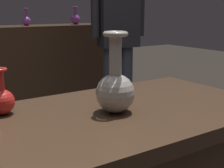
% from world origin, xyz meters
% --- Properties ---
extents(vase_centerpiece, '(0.13, 0.13, 0.28)m').
position_xyz_m(vase_centerpiece, '(0.02, -0.01, 0.89)').
color(vase_centerpiece, gray).
rests_on(vase_centerpiece, display_plinth).
extents(vase_tall_behind, '(0.09, 0.09, 0.16)m').
position_xyz_m(vase_tall_behind, '(-0.31, 0.18, 0.85)').
color(vase_tall_behind, red).
rests_on(vase_tall_behind, display_plinth).
extents(shelf_vase_right, '(0.09, 0.09, 0.17)m').
position_xyz_m(shelf_vase_right, '(0.52, 2.21, 1.04)').
color(shelf_vase_right, '#7A388E').
rests_on(shelf_vase_right, back_display_shelf).
extents(shelf_vase_far_right, '(0.10, 0.10, 0.18)m').
position_xyz_m(shelf_vase_far_right, '(1.04, 2.19, 1.05)').
color(shelf_vase_far_right, '#7A388E').
rests_on(shelf_vase_far_right, back_display_shelf).
extents(visitor_near_right, '(0.46, 0.25, 1.70)m').
position_xyz_m(visitor_near_right, '(0.98, 1.33, 1.01)').
color(visitor_near_right, '#333847').
rests_on(visitor_near_right, ground_plane).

